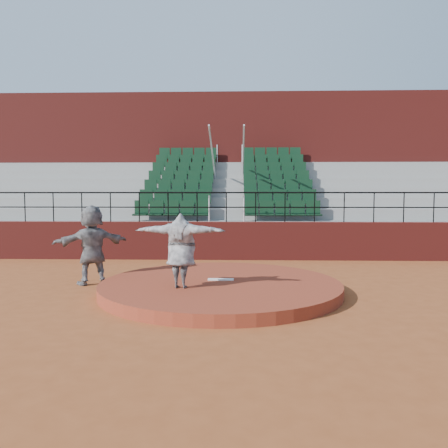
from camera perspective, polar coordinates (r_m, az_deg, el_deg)
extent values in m
plane|color=brown|center=(10.17, -0.45, -8.88)|extent=(90.00, 90.00, 0.00)
cylinder|color=maroon|center=(10.15, -0.45, -8.19)|extent=(5.50, 5.50, 0.25)
cube|color=white|center=(10.26, -0.42, -7.25)|extent=(0.60, 0.15, 0.03)
cube|color=maroon|center=(15.00, 0.30, -2.19)|extent=(24.00, 0.30, 1.30)
cylinder|color=black|center=(14.91, 0.31, 4.12)|extent=(24.00, 0.05, 0.05)
cylinder|color=black|center=(14.92, 0.31, 2.20)|extent=(24.00, 0.04, 0.04)
cylinder|color=black|center=(16.65, -24.56, 2.03)|extent=(0.04, 0.04, 1.00)
cylinder|color=black|center=(16.23, -21.40, 2.07)|extent=(0.04, 0.04, 1.00)
cylinder|color=black|center=(15.86, -18.07, 2.11)|extent=(0.04, 0.04, 1.00)
cylinder|color=black|center=(15.55, -14.60, 2.15)|extent=(0.04, 0.04, 1.00)
cylinder|color=black|center=(15.30, -11.01, 2.17)|extent=(0.04, 0.04, 1.00)
cylinder|color=black|center=(15.11, -7.30, 2.19)|extent=(0.04, 0.04, 1.00)
cylinder|color=black|center=(14.98, -3.52, 2.20)|extent=(0.04, 0.04, 1.00)
cylinder|color=black|center=(14.92, 0.31, 2.20)|extent=(0.04, 0.04, 1.00)
cylinder|color=black|center=(14.93, 4.15, 2.19)|extent=(0.04, 0.04, 1.00)
cylinder|color=black|center=(15.00, 7.97, 2.17)|extent=(0.04, 0.04, 1.00)
cylinder|color=black|center=(15.14, 11.74, 2.14)|extent=(0.04, 0.04, 1.00)
cylinder|color=black|center=(15.35, 15.42, 2.11)|extent=(0.04, 0.04, 1.00)
cylinder|color=black|center=(15.61, 18.99, 2.06)|extent=(0.04, 0.04, 1.00)
cylinder|color=black|center=(15.93, 22.43, 2.01)|extent=(0.04, 0.04, 1.00)
cylinder|color=black|center=(16.31, 25.72, 1.96)|extent=(0.04, 0.04, 1.00)
cube|color=gray|center=(15.57, 0.36, -1.96)|extent=(24.00, 0.85, 1.30)
cube|color=black|center=(15.69, -6.87, 1.75)|extent=(2.75, 0.48, 0.72)
cube|color=black|center=(15.59, 7.64, 1.73)|extent=(2.75, 0.48, 0.72)
cube|color=gray|center=(16.40, 0.44, -0.96)|extent=(24.00, 0.85, 1.70)
cube|color=black|center=(16.52, -6.44, 3.25)|extent=(2.75, 0.48, 0.72)
cube|color=black|center=(16.42, 7.36, 3.24)|extent=(2.75, 0.48, 0.72)
cube|color=gray|center=(17.23, 0.51, -0.05)|extent=(24.00, 0.85, 2.10)
cube|color=black|center=(17.36, -6.04, 4.61)|extent=(2.75, 0.48, 0.72)
cube|color=black|center=(17.27, 7.10, 4.61)|extent=(2.75, 0.48, 0.72)
cube|color=gray|center=(18.07, 0.57, 0.77)|extent=(24.00, 0.85, 2.50)
cube|color=black|center=(18.21, -5.69, 5.84)|extent=(2.75, 0.48, 0.72)
cube|color=black|center=(18.12, 6.86, 5.84)|extent=(2.75, 0.48, 0.72)
cube|color=gray|center=(18.91, 0.63, 1.52)|extent=(24.00, 0.85, 2.90)
cube|color=black|center=(19.07, -5.36, 6.96)|extent=(2.75, 0.48, 0.72)
cube|color=black|center=(18.99, 6.64, 6.97)|extent=(2.75, 0.48, 0.72)
cube|color=gray|center=(19.75, 0.68, 2.21)|extent=(24.00, 0.85, 3.30)
cube|color=black|center=(19.93, -5.06, 7.99)|extent=(2.75, 0.48, 0.72)
cube|color=black|center=(19.86, 6.45, 7.99)|extent=(2.75, 0.48, 0.72)
cube|color=gray|center=(20.59, 0.73, 2.84)|extent=(24.00, 0.85, 3.70)
cube|color=black|center=(20.81, -4.78, 8.93)|extent=(2.75, 0.48, 0.72)
cube|color=black|center=(20.73, 6.26, 8.93)|extent=(2.75, 0.48, 0.72)
cylinder|color=silver|center=(18.10, -1.34, 7.58)|extent=(0.06, 5.97, 2.46)
cylinder|color=silver|center=(18.07, 2.49, 7.59)|extent=(0.06, 5.97, 2.46)
cube|color=maroon|center=(22.55, 0.82, 7.26)|extent=(24.00, 3.00, 7.10)
imported|color=black|center=(9.39, -5.66, -3.49)|extent=(2.02, 0.80, 1.60)
imported|color=black|center=(11.41, -16.87, -2.60)|extent=(1.88, 1.44, 1.98)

